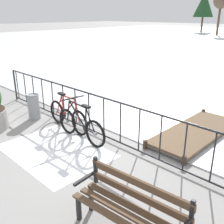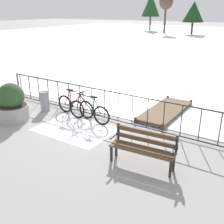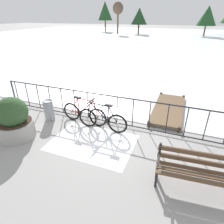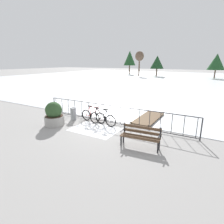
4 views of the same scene
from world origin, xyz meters
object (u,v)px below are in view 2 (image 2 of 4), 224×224
object	(u,v)px
bicycle_second	(75,106)
planter_with_shrub	(12,104)
bicycle_near_railing	(89,111)
trash_bin	(45,101)
park_bench	(144,145)

from	to	relation	value
bicycle_second	planter_with_shrub	xyz separation A→B (m)	(-1.52, -1.50, 0.22)
bicycle_near_railing	trash_bin	world-z (taller)	bicycle_near_railing
bicycle_near_railing	trash_bin	size ratio (longest dim) A/B	2.34
bicycle_near_railing	bicycle_second	world-z (taller)	same
bicycle_near_railing	planter_with_shrub	xyz separation A→B (m)	(-2.28, -1.32, 0.22)
trash_bin	planter_with_shrub	bearing A→B (deg)	-101.15
bicycle_second	trash_bin	world-z (taller)	bicycle_second
park_bench	planter_with_shrub	bearing A→B (deg)	179.07
bicycle_near_railing	bicycle_second	size ratio (longest dim) A/B	1.00
trash_bin	park_bench	bearing A→B (deg)	-15.50
bicycle_near_railing	bicycle_second	xyz separation A→B (m)	(-0.76, 0.18, 0.00)
bicycle_near_railing	bicycle_second	bearing A→B (deg)	166.48
park_bench	trash_bin	size ratio (longest dim) A/B	2.24
bicycle_second	park_bench	bearing A→B (deg)	-24.20
bicycle_second	planter_with_shrub	size ratio (longest dim) A/B	1.31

